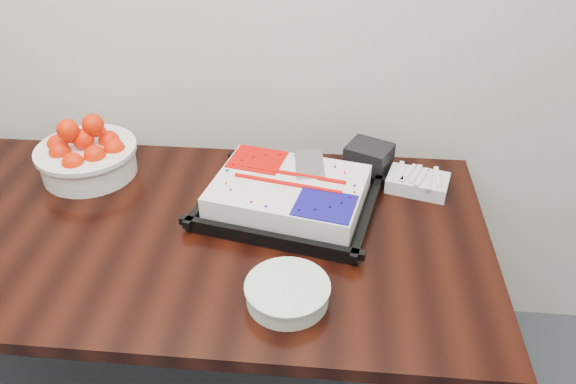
# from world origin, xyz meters

# --- Properties ---
(table) EXTENTS (1.80, 0.90, 0.75)m
(table) POSITION_xyz_m (0.00, 2.00, 0.66)
(table) COLOR black
(table) RESTS_ON ground
(cake_tray) EXTENTS (0.56, 0.48, 0.10)m
(cake_tray) POSITION_xyz_m (0.33, 2.12, 0.80)
(cake_tray) COLOR black
(cake_tray) RESTS_ON table
(tangerine_bowl) EXTENTS (0.32, 0.32, 0.20)m
(tangerine_bowl) POSITION_xyz_m (-0.34, 2.25, 0.84)
(tangerine_bowl) COLOR white
(tangerine_bowl) RESTS_ON table
(plate_stack) EXTENTS (0.21, 0.21, 0.05)m
(plate_stack) POSITION_xyz_m (0.36, 1.74, 0.78)
(plate_stack) COLOR white
(plate_stack) RESTS_ON table
(fork_bag) EXTENTS (0.21, 0.16, 0.05)m
(fork_bag) POSITION_xyz_m (0.72, 2.26, 0.78)
(fork_bag) COLOR silver
(fork_bag) RESTS_ON table
(napkin_box) EXTENTS (0.17, 0.16, 0.10)m
(napkin_box) POSITION_xyz_m (0.57, 2.35, 0.80)
(napkin_box) COLOR black
(napkin_box) RESTS_ON table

